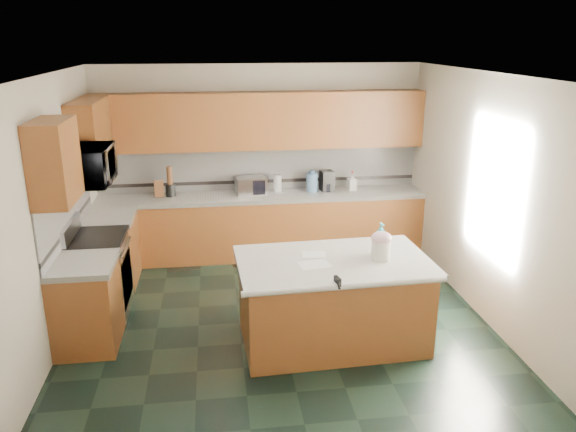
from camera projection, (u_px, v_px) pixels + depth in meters
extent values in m
plane|color=black|center=(279.00, 320.00, 6.33)|extent=(4.60, 4.60, 0.00)
plane|color=white|center=(278.00, 74.00, 5.50)|extent=(4.60, 4.60, 0.00)
cube|color=beige|center=(260.00, 160.00, 8.10)|extent=(4.60, 0.04, 2.70)
cube|color=beige|center=(319.00, 306.00, 3.73)|extent=(4.60, 0.04, 2.70)
cube|color=beige|center=(49.00, 215.00, 5.62)|extent=(0.04, 4.60, 2.70)
cube|color=beige|center=(486.00, 198.00, 6.21)|extent=(0.04, 4.60, 2.70)
cube|color=#512D13|center=(262.00, 227.00, 8.08)|extent=(4.60, 0.60, 0.86)
cube|color=white|center=(262.00, 196.00, 7.94)|extent=(4.60, 0.64, 0.06)
cube|color=#512D13|center=(260.00, 121.00, 7.75)|extent=(4.60, 0.33, 0.78)
cube|color=silver|center=(260.00, 168.00, 8.11)|extent=(4.60, 0.02, 0.63)
cube|color=black|center=(260.00, 181.00, 8.16)|extent=(4.60, 0.01, 0.05)
cube|color=#512D13|center=(112.00, 252.00, 7.16)|extent=(0.60, 0.82, 0.86)
cube|color=white|center=(108.00, 218.00, 7.02)|extent=(0.64, 0.82, 0.06)
cube|color=#512D13|center=(87.00, 307.00, 5.72)|extent=(0.60, 0.72, 0.86)
cube|color=white|center=(82.00, 265.00, 5.58)|extent=(0.64, 0.72, 0.06)
cube|color=silver|center=(67.00, 210.00, 6.18)|extent=(0.02, 2.30, 0.63)
cube|color=black|center=(69.00, 226.00, 6.24)|extent=(0.01, 2.30, 0.05)
cube|color=#512D13|center=(90.00, 133.00, 6.81)|extent=(0.33, 1.09, 0.78)
cube|color=#512D13|center=(54.00, 162.00, 5.24)|extent=(0.33, 0.72, 0.78)
cube|color=#B7B7BC|center=(100.00, 276.00, 6.41)|extent=(0.60, 0.76, 0.88)
cube|color=black|center=(127.00, 278.00, 6.46)|extent=(0.02, 0.68, 0.55)
cube|color=black|center=(96.00, 238.00, 6.27)|extent=(0.62, 0.78, 0.04)
cylinder|color=#B7B7BC|center=(126.00, 247.00, 6.35)|extent=(0.02, 0.66, 0.02)
cube|color=#B7B7BC|center=(71.00, 229.00, 6.20)|extent=(0.06, 0.76, 0.18)
imported|color=#B7B7BC|center=(88.00, 166.00, 6.02)|extent=(0.50, 0.73, 0.41)
cube|color=#512D13|center=(332.00, 304.00, 5.78)|extent=(1.87, 1.12, 0.86)
cube|color=white|center=(334.00, 262.00, 5.64)|extent=(1.98, 1.22, 0.06)
cylinder|color=white|center=(347.00, 286.00, 5.10)|extent=(1.93, 0.14, 0.06)
cylinder|color=silver|center=(381.00, 250.00, 5.61)|extent=(0.24, 0.24, 0.20)
ellipsoid|color=beige|center=(382.00, 238.00, 5.57)|extent=(0.21, 0.21, 0.13)
cylinder|color=tan|center=(382.00, 234.00, 5.55)|extent=(0.07, 0.02, 0.02)
sphere|color=tan|center=(378.00, 234.00, 5.55)|extent=(0.04, 0.04, 0.04)
sphere|color=tan|center=(385.00, 234.00, 5.56)|extent=(0.04, 0.04, 0.04)
imported|color=teal|center=(381.00, 239.00, 5.70)|extent=(0.15, 0.15, 0.34)
cube|color=white|center=(314.00, 264.00, 5.51)|extent=(0.34, 0.27, 0.00)
cube|color=white|center=(314.00, 254.00, 5.76)|extent=(0.26, 0.20, 0.00)
cube|color=black|center=(338.00, 282.00, 5.10)|extent=(0.05, 0.11, 0.09)
cylinder|color=black|center=(339.00, 287.00, 5.04)|extent=(0.02, 0.07, 0.02)
cube|color=#472814|center=(159.00, 189.00, 7.76)|extent=(0.14, 0.18, 0.25)
cylinder|color=black|center=(171.00, 190.00, 7.82)|extent=(0.14, 0.14, 0.17)
cylinder|color=#472814|center=(170.00, 175.00, 7.76)|extent=(0.08, 0.08, 0.25)
cube|color=#B7B7BC|center=(251.00, 186.00, 7.92)|extent=(0.45, 0.34, 0.24)
cube|color=black|center=(252.00, 188.00, 7.80)|extent=(0.38, 0.01, 0.20)
cylinder|color=white|center=(278.00, 183.00, 8.02)|extent=(0.11, 0.11, 0.25)
cylinder|color=#B7B7BC|center=(278.00, 191.00, 8.05)|extent=(0.17, 0.17, 0.01)
cylinder|color=#638EBE|center=(312.00, 182.00, 8.04)|extent=(0.16, 0.16, 0.27)
cylinder|color=#638EBE|center=(312.00, 172.00, 7.99)|extent=(0.08, 0.08, 0.04)
cube|color=black|center=(327.00, 181.00, 8.08)|extent=(0.20, 0.21, 0.29)
cylinder|color=black|center=(327.00, 187.00, 8.07)|extent=(0.12, 0.12, 0.12)
imported|color=white|center=(352.00, 182.00, 8.11)|extent=(0.13, 0.13, 0.26)
cylinder|color=red|center=(352.00, 172.00, 8.06)|extent=(0.02, 0.02, 0.03)
cube|color=white|center=(494.00, 190.00, 5.97)|extent=(0.02, 1.40, 1.10)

